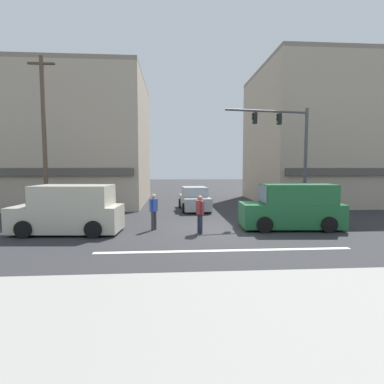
# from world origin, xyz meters

# --- Properties ---
(ground_plane) EXTENTS (120.00, 120.00, 0.00)m
(ground_plane) POSITION_xyz_m (0.00, 0.00, 0.00)
(ground_plane) COLOR #2B2B2D
(lane_marking_stripe) EXTENTS (9.00, 0.24, 0.01)m
(lane_marking_stripe) POSITION_xyz_m (0.00, -3.50, 0.00)
(lane_marking_stripe) COLOR silver
(lane_marking_stripe) RESTS_ON ground
(sidewalk_curb) EXTENTS (40.00, 5.00, 0.16)m
(sidewalk_curb) POSITION_xyz_m (0.00, -8.50, 0.08)
(sidewalk_curb) COLOR gray
(sidewalk_curb) RESTS_ON ground
(building_left_block) EXTENTS (12.19, 10.88, 9.92)m
(building_left_block) POSITION_xyz_m (-10.03, 11.31, 4.96)
(building_left_block) COLOR tan
(building_left_block) RESTS_ON ground
(building_right_corner) EXTENTS (13.13, 10.57, 10.93)m
(building_right_corner) POSITION_xyz_m (11.91, 10.90, 5.46)
(building_right_corner) COLOR tan
(building_right_corner) RESTS_ON ground
(utility_pole_near_left) EXTENTS (1.40, 0.22, 8.75)m
(utility_pole_near_left) POSITION_xyz_m (-8.63, 3.19, 4.52)
(utility_pole_near_left) COLOR brown
(utility_pole_near_left) RESTS_ON ground
(utility_pole_far_right) EXTENTS (1.40, 0.22, 8.35)m
(utility_pole_far_right) POSITION_xyz_m (8.56, 9.67, 4.33)
(utility_pole_far_right) COLOR brown
(utility_pole_far_right) RESTS_ON ground
(traffic_light_mast) EXTENTS (4.86, 0.78, 6.20)m
(traffic_light_mast) POSITION_xyz_m (4.83, 2.90, 4.18)
(traffic_light_mast) COLOR #47474C
(traffic_light_mast) RESTS_ON ground
(sedan_approaching_near) EXTENTS (2.07, 4.20, 1.58)m
(sedan_approaching_near) POSITION_xyz_m (-0.27, 6.57, 0.71)
(sedan_approaching_near) COLOR #999EA3
(sedan_approaching_near) RESTS_ON ground
(van_waiting_far) EXTENTS (4.71, 2.26, 2.11)m
(van_waiting_far) POSITION_xyz_m (3.84, 0.00, 1.01)
(van_waiting_far) COLOR #1E6033
(van_waiting_far) RESTS_ON ground
(van_crossing_rightbound) EXTENTS (4.72, 2.29, 2.11)m
(van_crossing_rightbound) POSITION_xyz_m (-6.29, -0.28, 1.01)
(van_crossing_rightbound) COLOR #B7B29E
(van_crossing_rightbound) RESTS_ON ground
(pedestrian_mid_crossing) EXTENTS (0.38, 0.50, 1.67)m
(pedestrian_mid_crossing) POSITION_xyz_m (-2.66, 0.18, 0.95)
(pedestrian_mid_crossing) COLOR #333338
(pedestrian_mid_crossing) RESTS_ON ground
(pedestrian_far_side) EXTENTS (0.34, 0.53, 1.67)m
(pedestrian_far_side) POSITION_xyz_m (-0.60, -0.74, 0.95)
(pedestrian_far_side) COLOR #232838
(pedestrian_far_side) RESTS_ON ground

